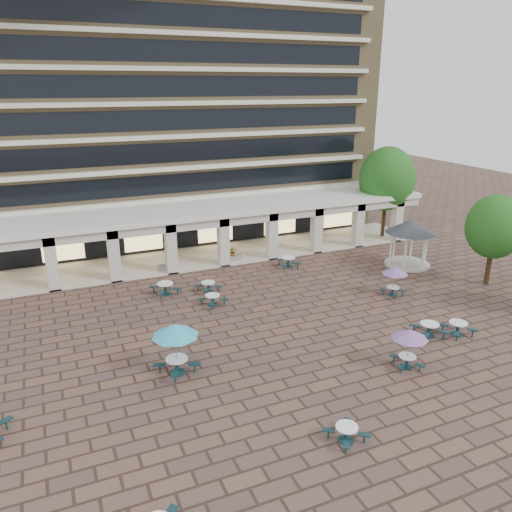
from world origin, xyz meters
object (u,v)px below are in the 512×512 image
object	(u,v)px
gazebo	(410,232)
planter_left	(168,265)
picnic_table_2	(347,432)
planter_right	(233,256)

from	to	relation	value
gazebo	planter_left	distance (m)	19.15
picnic_table_2	gazebo	bearing A→B (deg)	33.90
planter_right	planter_left	bearing A→B (deg)	180.00
gazebo	planter_left	world-z (taller)	gazebo
gazebo	planter_left	size ratio (longest dim) A/B	2.64
picnic_table_2	planter_left	world-z (taller)	planter_left
picnic_table_2	planter_left	size ratio (longest dim) A/B	1.17
planter_left	planter_right	size ratio (longest dim) A/B	1.00
planter_left	planter_right	xyz separation A→B (m)	(5.39, -0.00, 0.06)
gazebo	planter_right	xyz separation A→B (m)	(-12.56, 6.28, -2.27)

